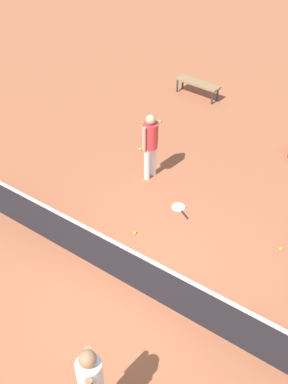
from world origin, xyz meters
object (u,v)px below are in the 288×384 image
at_px(player_near_side, 150,141).
at_px(courtside_bench, 197,84).
at_px(tennis_ball_stray_right, 160,121).
at_px(tennis_ball_midcourt, 140,149).
at_px(tennis_racket_near_player, 179,208).
at_px(tennis_ball_by_net, 281,249).
at_px(tennis_ball_baseline, 135,233).
at_px(player_far_side, 91,383).

xyz_separation_m(player_near_side, courtside_bench, (1.23, -4.43, -0.59)).
xyz_separation_m(player_near_side, tennis_ball_stray_right, (1.26, -2.37, -0.98)).
xyz_separation_m(tennis_ball_midcourt, courtside_bench, (0.36, -3.62, 0.38)).
height_order(tennis_racket_near_player, courtside_bench, courtside_bench).
relative_size(tennis_ball_by_net, tennis_ball_midcourt, 1.00).
xyz_separation_m(player_near_side, tennis_ball_by_net, (-3.58, 0.53, -0.98)).
bearing_deg(tennis_ball_midcourt, courtside_bench, -84.29).
height_order(tennis_ball_by_net, tennis_ball_baseline, same).
distance_m(player_far_side, tennis_racket_near_player, 4.98).
bearing_deg(tennis_ball_stray_right, tennis_ball_midcourt, 104.18).
height_order(tennis_racket_near_player, tennis_ball_midcourt, tennis_ball_midcourt).
xyz_separation_m(player_near_side, tennis_racket_near_player, (-1.22, 0.62, -1.00)).
height_order(tennis_racket_near_player, tennis_ball_stray_right, tennis_ball_stray_right).
xyz_separation_m(tennis_racket_near_player, tennis_ball_midcourt, (2.09, -1.42, 0.02)).
height_order(player_near_side, tennis_racket_near_player, player_near_side).
bearing_deg(tennis_ball_by_net, courtside_bench, -45.86).
relative_size(tennis_racket_near_player, tennis_ball_baseline, 8.95).
bearing_deg(tennis_ball_by_net, player_near_side, -8.44).
relative_size(tennis_ball_midcourt, courtside_bench, 0.04).
bearing_deg(tennis_ball_stray_right, tennis_racket_near_player, 129.74).
distance_m(tennis_ball_by_net, tennis_ball_stray_right, 5.65).
bearing_deg(tennis_ball_by_net, player_far_side, 79.30).
height_order(tennis_ball_midcourt, tennis_ball_stray_right, same).
bearing_deg(tennis_ball_baseline, tennis_ball_stray_right, -63.00).
bearing_deg(courtside_bench, tennis_ball_stray_right, 89.09).
xyz_separation_m(tennis_ball_baseline, courtside_bench, (2.12, -6.28, 0.38)).
distance_m(player_near_side, tennis_ball_baseline, 2.28).
distance_m(player_near_side, tennis_ball_midcourt, 1.53).
distance_m(tennis_ball_stray_right, courtside_bench, 2.10).
xyz_separation_m(tennis_ball_baseline, tennis_ball_stray_right, (2.15, -4.22, 0.00)).
relative_size(player_far_side, tennis_ball_by_net, 25.76).
height_order(tennis_ball_midcourt, courtside_bench, courtside_bench).
distance_m(tennis_ball_midcourt, courtside_bench, 3.66).
height_order(player_near_side, tennis_ball_baseline, player_near_side).
distance_m(player_near_side, courtside_bench, 4.63).
xyz_separation_m(tennis_ball_by_net, courtside_bench, (4.81, -4.96, 0.38)).
distance_m(tennis_ball_midcourt, tennis_ball_stray_right, 1.61).
relative_size(tennis_ball_baseline, tennis_ball_stray_right, 1.00).
relative_size(tennis_ball_by_net, tennis_ball_baseline, 1.00).
relative_size(player_near_side, courtside_bench, 1.11).
xyz_separation_m(tennis_racket_near_player, tennis_ball_stray_right, (2.48, -2.98, 0.02)).
relative_size(tennis_racket_near_player, tennis_ball_stray_right, 8.95).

